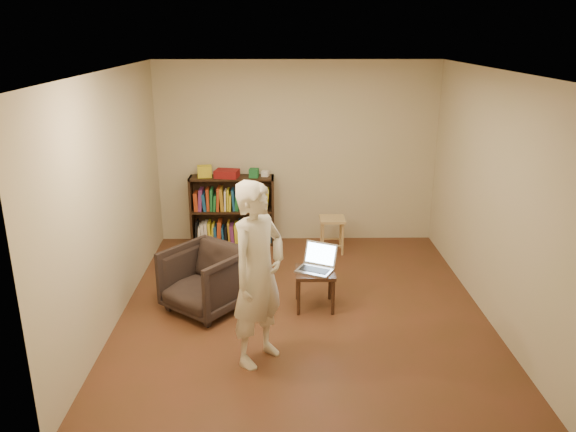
{
  "coord_description": "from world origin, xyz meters",
  "views": [
    {
      "loc": [
        -0.25,
        -5.65,
        2.98
      ],
      "look_at": [
        -0.16,
        0.35,
        0.99
      ],
      "focal_mm": 35.0,
      "sensor_mm": 36.0,
      "label": 1
    }
  ],
  "objects_px": {
    "armchair": "(205,279)",
    "person": "(258,274)",
    "laptop": "(317,264)",
    "bookshelf": "(233,214)",
    "side_table": "(315,277)",
    "stool": "(332,225)"
  },
  "relations": [
    {
      "from": "armchair",
      "to": "person",
      "type": "relative_size",
      "value": 0.45
    },
    {
      "from": "stool",
      "to": "person",
      "type": "xyz_separation_m",
      "value": [
        -0.93,
        -2.7,
        0.47
      ]
    },
    {
      "from": "stool",
      "to": "side_table",
      "type": "xyz_separation_m",
      "value": [
        -0.34,
        -1.66,
        -0.03
      ]
    },
    {
      "from": "bookshelf",
      "to": "person",
      "type": "xyz_separation_m",
      "value": [
        0.49,
        -3.09,
        0.44
      ]
    },
    {
      "from": "armchair",
      "to": "laptop",
      "type": "xyz_separation_m",
      "value": [
        1.24,
        0.07,
        0.15
      ]
    },
    {
      "from": "side_table",
      "to": "bookshelf",
      "type": "bearing_deg",
      "value": 117.78
    },
    {
      "from": "armchair",
      "to": "bookshelf",
      "type": "bearing_deg",
      "value": 124.21
    },
    {
      "from": "bookshelf",
      "to": "laptop",
      "type": "xyz_separation_m",
      "value": [
        1.09,
        -2.0,
        0.06
      ]
    },
    {
      "from": "bookshelf",
      "to": "laptop",
      "type": "height_order",
      "value": "bookshelf"
    },
    {
      "from": "armchair",
      "to": "laptop",
      "type": "bearing_deg",
      "value": 41.41
    },
    {
      "from": "laptop",
      "to": "person",
      "type": "relative_size",
      "value": 0.28
    },
    {
      "from": "bookshelf",
      "to": "person",
      "type": "distance_m",
      "value": 3.15
    },
    {
      "from": "laptop",
      "to": "person",
      "type": "bearing_deg",
      "value": -93.06
    },
    {
      "from": "stool",
      "to": "armchair",
      "type": "xyz_separation_m",
      "value": [
        -1.56,
        -1.69,
        -0.04
      ]
    },
    {
      "from": "stool",
      "to": "person",
      "type": "relative_size",
      "value": 0.29
    },
    {
      "from": "bookshelf",
      "to": "side_table",
      "type": "height_order",
      "value": "bookshelf"
    },
    {
      "from": "stool",
      "to": "side_table",
      "type": "relative_size",
      "value": 1.13
    },
    {
      "from": "side_table",
      "to": "laptop",
      "type": "distance_m",
      "value": 0.14
    },
    {
      "from": "armchair",
      "to": "stool",
      "type": "bearing_deg",
      "value": 85.52
    },
    {
      "from": "person",
      "to": "laptop",
      "type": "bearing_deg",
      "value": 8.65
    },
    {
      "from": "stool",
      "to": "bookshelf",
      "type": "bearing_deg",
      "value": 164.85
    },
    {
      "from": "side_table",
      "to": "armchair",
      "type": "bearing_deg",
      "value": -178.4
    }
  ]
}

